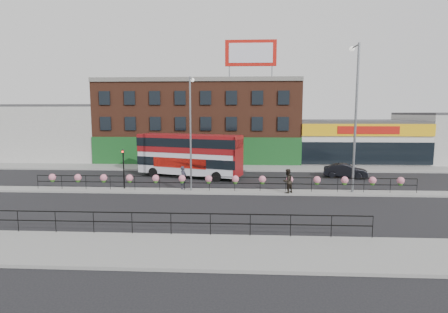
{
  "coord_description": "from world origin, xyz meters",
  "views": [
    {
      "loc": [
        1.58,
        -27.01,
        6.27
      ],
      "look_at": [
        0.0,
        3.0,
        2.5
      ],
      "focal_mm": 28.0,
      "sensor_mm": 36.0,
      "label": 1
    }
  ],
  "objects_px": {
    "pedestrian_b": "(287,181)",
    "car": "(345,171)",
    "lamp_column_west": "(191,124)",
    "pedestrian_a": "(183,178)",
    "double_decker_bus": "(189,151)",
    "lamp_column_east": "(355,105)"
  },
  "relations": [
    {
      "from": "pedestrian_b",
      "to": "lamp_column_west",
      "type": "distance_m",
      "value": 8.7
    },
    {
      "from": "pedestrian_a",
      "to": "lamp_column_east",
      "type": "relative_size",
      "value": 0.16
    },
    {
      "from": "pedestrian_a",
      "to": "pedestrian_b",
      "type": "distance_m",
      "value": 8.29
    },
    {
      "from": "double_decker_bus",
      "to": "pedestrian_b",
      "type": "relative_size",
      "value": 5.69
    },
    {
      "from": "pedestrian_a",
      "to": "lamp_column_west",
      "type": "bearing_deg",
      "value": -95.25
    },
    {
      "from": "car",
      "to": "pedestrian_a",
      "type": "bearing_deg",
      "value": 128.3
    },
    {
      "from": "car",
      "to": "pedestrian_a",
      "type": "xyz_separation_m",
      "value": [
        -14.78,
        -6.44,
        0.4
      ]
    },
    {
      "from": "lamp_column_west",
      "to": "lamp_column_east",
      "type": "bearing_deg",
      "value": 0.63
    },
    {
      "from": "car",
      "to": "pedestrian_a",
      "type": "relative_size",
      "value": 2.34
    },
    {
      "from": "pedestrian_a",
      "to": "pedestrian_b",
      "type": "xyz_separation_m",
      "value": [
        8.22,
        -1.06,
        0.01
      ]
    },
    {
      "from": "pedestrian_a",
      "to": "pedestrian_b",
      "type": "bearing_deg",
      "value": -78.1
    },
    {
      "from": "car",
      "to": "lamp_column_west",
      "type": "relative_size",
      "value": 0.48
    },
    {
      "from": "car",
      "to": "lamp_column_east",
      "type": "xyz_separation_m",
      "value": [
        -1.45,
        -6.63,
        6.18
      ]
    },
    {
      "from": "lamp_column_east",
      "to": "lamp_column_west",
      "type": "bearing_deg",
      "value": -179.37
    },
    {
      "from": "car",
      "to": "pedestrian_b",
      "type": "relative_size",
      "value": 2.32
    },
    {
      "from": "car",
      "to": "lamp_column_west",
      "type": "xyz_separation_m",
      "value": [
        -14.07,
        -6.77,
        4.75
      ]
    },
    {
      "from": "double_decker_bus",
      "to": "pedestrian_a",
      "type": "distance_m",
      "value": 6.1
    },
    {
      "from": "pedestrian_b",
      "to": "car",
      "type": "bearing_deg",
      "value": -174.61
    },
    {
      "from": "double_decker_bus",
      "to": "lamp_column_west",
      "type": "bearing_deg",
      "value": -80.05
    },
    {
      "from": "double_decker_bus",
      "to": "car",
      "type": "relative_size",
      "value": 2.46
    },
    {
      "from": "double_decker_bus",
      "to": "lamp_column_east",
      "type": "relative_size",
      "value": 0.94
    },
    {
      "from": "lamp_column_west",
      "to": "pedestrian_b",
      "type": "bearing_deg",
      "value": -5.6
    }
  ]
}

